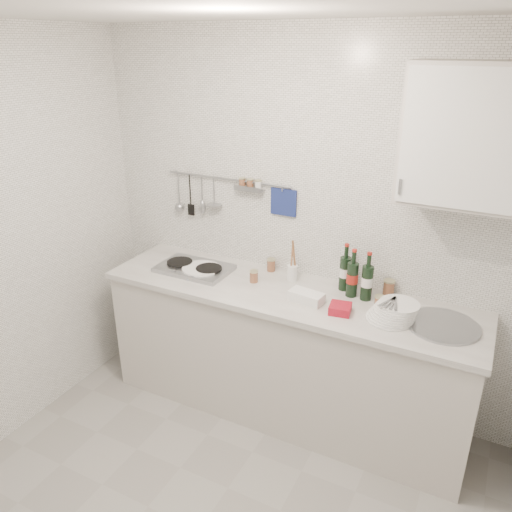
{
  "coord_description": "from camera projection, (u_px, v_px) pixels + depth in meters",
  "views": [
    {
      "loc": [
        1.11,
        -1.51,
        2.37
      ],
      "look_at": [
        -0.12,
        0.9,
        1.22
      ],
      "focal_mm": 35.0,
      "sensor_mm": 36.0,
      "label": 1
    }
  ],
  "objects": [
    {
      "name": "strawberry_punnet",
      "position": [
        340.0,
        309.0,
        2.91
      ],
      "size": [
        0.14,
        0.14,
        0.05
      ],
      "primitive_type": "cube",
      "rotation": [
        0.0,
        0.0,
        0.16
      ],
      "color": "red",
      "rests_on": "counter"
    },
    {
      "name": "back_wall",
      "position": [
        306.0,
        228.0,
        3.29
      ],
      "size": [
        3.0,
        0.02,
        2.5
      ],
      "primitive_type": "cube",
      "color": "silver",
      "rests_on": "floor"
    },
    {
      "name": "ceiling",
      "position": [
        164.0,
        2.0,
        1.65
      ],
      "size": [
        3.0,
        3.0,
        0.0
      ],
      "primitive_type": "plane",
      "rotation": [
        3.14,
        0.0,
        0.0
      ],
      "color": "silver",
      "rests_on": "back_wall"
    },
    {
      "name": "jar_a",
      "position": [
        271.0,
        265.0,
        3.44
      ],
      "size": [
        0.06,
        0.06,
        0.09
      ],
      "rotation": [
        0.0,
        0.0,
        -0.35
      ],
      "color": "brown",
      "rests_on": "counter"
    },
    {
      "name": "jar_d",
      "position": [
        254.0,
        276.0,
        3.28
      ],
      "size": [
        0.06,
        0.06,
        0.08
      ],
      "rotation": [
        0.0,
        0.0,
        0.02
      ],
      "color": "brown",
      "rests_on": "counter"
    },
    {
      "name": "jar_b",
      "position": [
        389.0,
        287.0,
        3.11
      ],
      "size": [
        0.07,
        0.07,
        0.1
      ],
      "rotation": [
        0.0,
        0.0,
        -0.31
      ],
      "color": "brown",
      "rests_on": "counter"
    },
    {
      "name": "butter_dish",
      "position": [
        306.0,
        297.0,
        3.03
      ],
      "size": [
        0.22,
        0.14,
        0.06
      ],
      "primitive_type": "cube",
      "rotation": [
        0.0,
        0.0,
        -0.15
      ],
      "color": "white",
      "rests_on": "counter"
    },
    {
      "name": "wine_bottles",
      "position": [
        355.0,
        272.0,
        3.07
      ],
      "size": [
        0.23,
        0.14,
        0.31
      ],
      "rotation": [
        0.0,
        0.0,
        -0.41
      ],
      "color": "black",
      "rests_on": "counter"
    },
    {
      "name": "plate_stack_sink",
      "position": [
        394.0,
        312.0,
        2.83
      ],
      "size": [
        0.29,
        0.28,
        0.11
      ],
      "rotation": [
        0.0,
        0.0,
        -0.07
      ],
      "color": "white",
      "rests_on": "counter"
    },
    {
      "name": "wall_cabinet",
      "position": [
        466.0,
        135.0,
        2.49
      ],
      "size": [
        0.6,
        0.38,
        0.7
      ],
      "color": "#BCB5AD",
      "rests_on": "back_wall"
    },
    {
      "name": "counter",
      "position": [
        286.0,
        356.0,
        3.36
      ],
      "size": [
        2.44,
        0.64,
        0.96
      ],
      "color": "#BCB5AD",
      "rests_on": "floor"
    },
    {
      "name": "utensil_crock",
      "position": [
        292.0,
        271.0,
        3.29
      ],
      "size": [
        0.07,
        0.07,
        0.29
      ],
      "rotation": [
        0.0,
        0.0,
        -0.28
      ],
      "color": "white",
      "rests_on": "counter"
    },
    {
      "name": "jar_c",
      "position": [
        379.0,
        301.0,
        2.97
      ],
      "size": [
        0.06,
        0.06,
        0.07
      ],
      "rotation": [
        0.0,
        0.0,
        0.24
      ],
      "color": "brown",
      "rests_on": "counter"
    },
    {
      "name": "wall_rail",
      "position": [
        225.0,
        192.0,
        3.44
      ],
      "size": [
        0.98,
        0.09,
        0.34
      ],
      "color": "#93969B",
      "rests_on": "back_wall"
    },
    {
      "name": "plate_stack_hob",
      "position": [
        200.0,
        270.0,
        3.41
      ],
      "size": [
        0.28,
        0.28,
        0.04
      ],
      "rotation": [
        0.0,
        0.0,
        -0.4
      ],
      "color": "#436699",
      "rests_on": "counter"
    }
  ]
}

